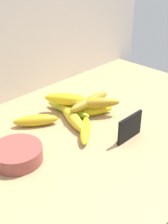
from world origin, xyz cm
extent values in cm
cube|color=tan|center=(0.00, 0.00, 1.50)|extent=(110.00, 76.00, 3.00)
cube|color=beige|center=(0.00, 39.00, 35.00)|extent=(130.00, 2.00, 70.00)
cube|color=black|center=(-2.78, -11.68, 7.20)|extent=(11.00, 0.80, 8.40)
cube|color=#8A5F42|center=(-2.78, -10.88, 3.30)|extent=(9.90, 1.20, 0.60)
cylinder|color=#93463F|center=(-33.90, 4.57, 5.20)|extent=(14.67, 14.67, 4.40)
ellipsoid|color=yellow|center=(-8.34, 8.34, 4.99)|extent=(11.27, 20.03, 3.98)
ellipsoid|color=yellow|center=(1.98, 15.49, 4.97)|extent=(5.85, 19.94, 3.95)
ellipsoid|color=yellow|center=(-0.20, 7.17, 4.65)|extent=(15.76, 10.44, 3.29)
ellipsoid|color=#B0C42B|center=(-4.94, 14.29, 4.75)|extent=(6.00, 19.31, 3.49)
ellipsoid|color=gold|center=(-18.33, 15.97, 4.96)|extent=(14.64, 11.96, 3.93)
ellipsoid|color=yellow|center=(-10.68, 0.35, 4.63)|extent=(14.20, 13.00, 3.26)
ellipsoid|color=#AD841D|center=(0.70, 5.84, 8.20)|extent=(15.29, 14.05, 3.82)
ellipsoid|color=#A58021|center=(-0.03, 8.33, 8.10)|extent=(19.25, 4.01, 3.63)
ellipsoid|color=yellow|center=(-4.77, 14.23, 8.68)|extent=(13.10, 16.72, 4.38)
camera|label=1|loc=(-71.28, -58.23, 58.05)|focal=49.44mm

